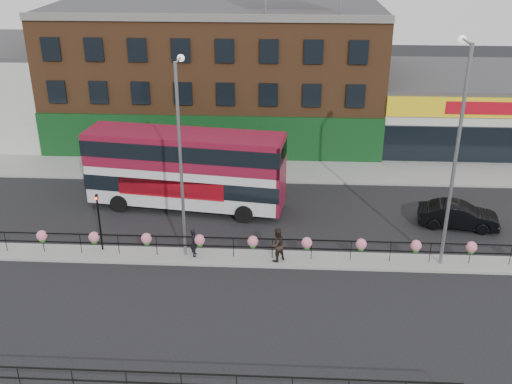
{
  "coord_description": "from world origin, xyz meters",
  "views": [
    {
      "loc": [
        1.59,
        -26.73,
        16.02
      ],
      "look_at": [
        0.0,
        3.0,
        2.5
      ],
      "focal_mm": 42.0,
      "sensor_mm": 36.0,
      "label": 1
    }
  ],
  "objects_px": {
    "lamp_column_east": "(457,139)",
    "pedestrian_a": "(194,242)",
    "car": "(458,215)",
    "lamp_column_west": "(181,145)",
    "double_decker_bus": "(186,163)",
    "pedestrian_b": "(277,245)"
  },
  "relations": [
    {
      "from": "car",
      "to": "lamp_column_west",
      "type": "height_order",
      "value": "lamp_column_west"
    },
    {
      "from": "lamp_column_west",
      "to": "lamp_column_east",
      "type": "bearing_deg",
      "value": -0.54
    },
    {
      "from": "double_decker_bus",
      "to": "lamp_column_east",
      "type": "relative_size",
      "value": 1.09
    },
    {
      "from": "pedestrian_b",
      "to": "pedestrian_a",
      "type": "bearing_deg",
      "value": -39.88
    },
    {
      "from": "lamp_column_east",
      "to": "pedestrian_a",
      "type": "bearing_deg",
      "value": -179.13
    },
    {
      "from": "lamp_column_west",
      "to": "double_decker_bus",
      "type": "bearing_deg",
      "value": 98.31
    },
    {
      "from": "car",
      "to": "lamp_column_east",
      "type": "relative_size",
      "value": 0.42
    },
    {
      "from": "pedestrian_a",
      "to": "pedestrian_b",
      "type": "height_order",
      "value": "pedestrian_b"
    },
    {
      "from": "car",
      "to": "lamp_column_east",
      "type": "height_order",
      "value": "lamp_column_east"
    },
    {
      "from": "double_decker_bus",
      "to": "car",
      "type": "bearing_deg",
      "value": -6.28
    },
    {
      "from": "lamp_column_east",
      "to": "double_decker_bus",
      "type": "bearing_deg",
      "value": 157.37
    },
    {
      "from": "lamp_column_east",
      "to": "pedestrian_b",
      "type": "bearing_deg",
      "value": -176.7
    },
    {
      "from": "car",
      "to": "lamp_column_west",
      "type": "bearing_deg",
      "value": 113.79
    },
    {
      "from": "double_decker_bus",
      "to": "car",
      "type": "relative_size",
      "value": 2.6
    },
    {
      "from": "pedestrian_a",
      "to": "lamp_column_west",
      "type": "distance_m",
      "value": 5.25
    },
    {
      "from": "double_decker_bus",
      "to": "pedestrian_a",
      "type": "height_order",
      "value": "double_decker_bus"
    },
    {
      "from": "car",
      "to": "lamp_column_west",
      "type": "distance_m",
      "value": 16.41
    },
    {
      "from": "pedestrian_a",
      "to": "lamp_column_east",
      "type": "relative_size",
      "value": 0.14
    },
    {
      "from": "pedestrian_a",
      "to": "lamp_column_west",
      "type": "bearing_deg",
      "value": 49.61
    },
    {
      "from": "car",
      "to": "lamp_column_east",
      "type": "xyz_separation_m",
      "value": [
        -1.92,
        -4.05,
        6.0
      ]
    },
    {
      "from": "double_decker_bus",
      "to": "car",
      "type": "xyz_separation_m",
      "value": [
        15.82,
        -1.74,
        -2.2
      ]
    },
    {
      "from": "double_decker_bus",
      "to": "lamp_column_west",
      "type": "xyz_separation_m",
      "value": [
        0.83,
        -5.67,
        3.19
      ]
    }
  ]
}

